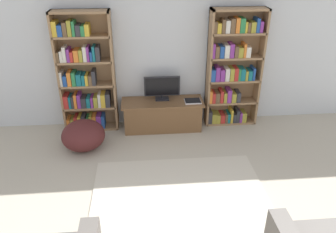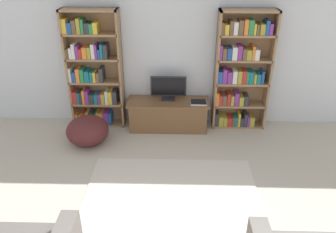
{
  "view_description": "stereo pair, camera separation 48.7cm",
  "coord_description": "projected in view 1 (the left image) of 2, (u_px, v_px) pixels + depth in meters",
  "views": [
    {
      "loc": [
        -0.38,
        -1.31,
        2.96
      ],
      "look_at": [
        -0.01,
        3.0,
        0.7
      ],
      "focal_mm": 35.0,
      "sensor_mm": 36.0,
      "label": 1
    },
    {
      "loc": [
        0.11,
        -1.33,
        2.96
      ],
      "look_at": [
        -0.01,
        3.0,
        0.7
      ],
      "focal_mm": 35.0,
      "sensor_mm": 36.0,
      "label": 2
    }
  ],
  "objects": [
    {
      "name": "bookshelf_left",
      "position": [
        85.0,
        76.0,
        5.58
      ],
      "size": [
        0.94,
        0.3,
        2.08
      ],
      "color": "#93704C",
      "rests_on": "ground_plane"
    },
    {
      "name": "beanbag_ottoman",
      "position": [
        83.0,
        135.0,
        5.3
      ],
      "size": [
        0.7,
        0.7,
        0.48
      ],
      "primitive_type": "ellipsoid",
      "color": "#4C1E1E",
      "rests_on": "ground_plane"
    },
    {
      "name": "television",
      "position": [
        162.0,
        88.0,
        5.72
      ],
      "size": [
        0.63,
        0.16,
        0.43
      ],
      "color": "black",
      "rests_on": "tv_stand"
    },
    {
      "name": "tv_stand",
      "position": [
        163.0,
        115.0,
        5.89
      ],
      "size": [
        1.44,
        0.52,
        0.53
      ],
      "color": "brown",
      "rests_on": "ground_plane"
    },
    {
      "name": "bookshelf_right",
      "position": [
        232.0,
        70.0,
        5.75
      ],
      "size": [
        0.94,
        0.3,
        2.08
      ],
      "color": "#93704C",
      "rests_on": "ground_plane"
    },
    {
      "name": "area_rug",
      "position": [
        179.0,
        193.0,
        4.4
      ],
      "size": [
        2.32,
        1.57,
        0.02
      ],
      "color": "beige",
      "rests_on": "ground_plane"
    },
    {
      "name": "laptop",
      "position": [
        193.0,
        101.0,
        5.74
      ],
      "size": [
        0.28,
        0.23,
        0.03
      ],
      "color": "silver",
      "rests_on": "tv_stand"
    },
    {
      "name": "wall_back",
      "position": [
        162.0,
        53.0,
        5.69
      ],
      "size": [
        8.8,
        0.06,
        2.6
      ],
      "color": "silver",
      "rests_on": "ground_plane"
    }
  ]
}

